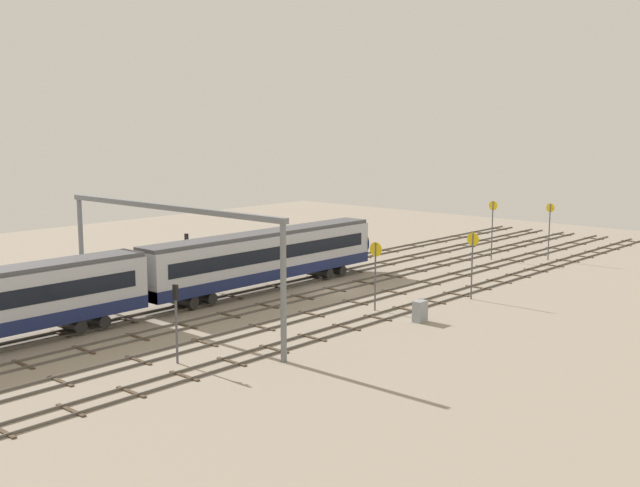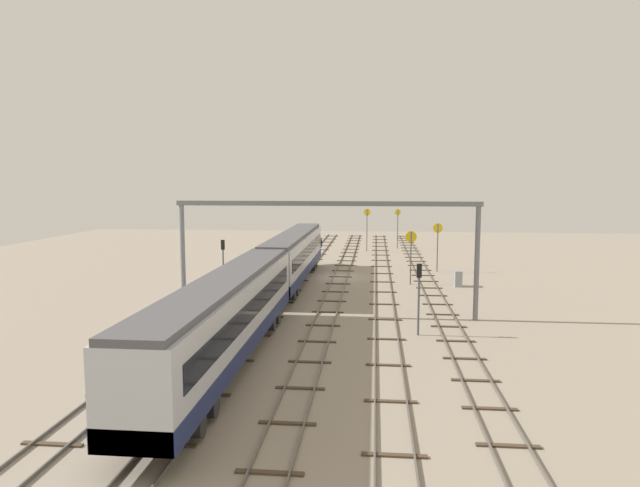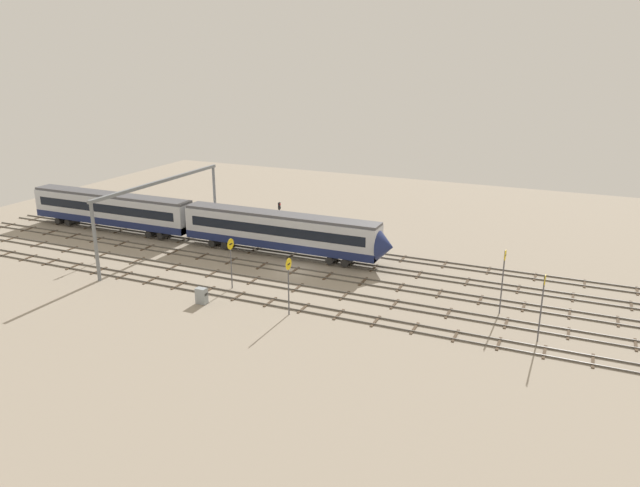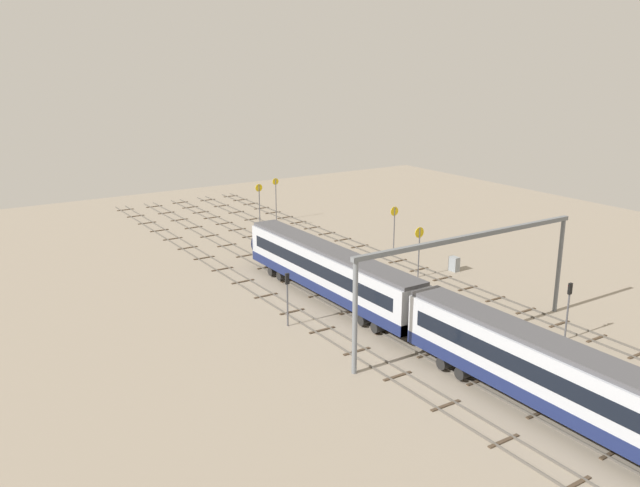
% 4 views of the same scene
% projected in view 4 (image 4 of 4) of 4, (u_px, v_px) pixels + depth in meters
% --- Properties ---
extents(ground_plane, '(106.71, 106.71, 0.00)m').
position_uv_depth(ground_plane, '(342.00, 280.00, 65.26)').
color(ground_plane, gray).
extents(track_near_foreground, '(90.71, 2.40, 0.16)m').
position_uv_depth(track_near_foreground, '(408.00, 265.00, 69.75)').
color(track_near_foreground, '#59544C').
rests_on(track_near_foreground, ground).
extents(track_second_near, '(90.71, 2.40, 0.16)m').
position_uv_depth(track_second_near, '(376.00, 272.00, 67.49)').
color(track_second_near, '#59544C').
rests_on(track_second_near, ground).
extents(track_middle, '(90.71, 2.40, 0.16)m').
position_uv_depth(track_middle, '(342.00, 279.00, 65.24)').
color(track_middle, '#59544C').
rests_on(track_middle, ground).
extents(track_with_train, '(90.71, 2.40, 0.16)m').
position_uv_depth(track_with_train, '(305.00, 287.00, 62.99)').
color(track_with_train, '#59544C').
rests_on(track_with_train, ground).
extents(track_far_background, '(90.71, 2.40, 0.16)m').
position_uv_depth(track_far_background, '(266.00, 295.00, 60.74)').
color(track_far_background, '#59544C').
rests_on(track_far_background, ground).
extents(train, '(50.40, 3.24, 4.80)m').
position_uv_depth(train, '(414.00, 313.00, 49.57)').
color(train, '#B7BCC6').
rests_on(train, ground).
extents(overhead_gantry, '(0.40, 22.14, 8.51)m').
position_uv_depth(overhead_gantry, '(470.00, 258.00, 49.72)').
color(overhead_gantry, slate).
rests_on(overhead_gantry, ground).
extents(speed_sign_near_foreground, '(0.14, 0.96, 6.03)m').
position_uv_depth(speed_sign_near_foreground, '(259.00, 201.00, 83.08)').
color(speed_sign_near_foreground, '#4C4C51').
rests_on(speed_sign_near_foreground, ground).
extents(speed_sign_mid_trackside, '(0.14, 1.09, 5.16)m').
position_uv_depth(speed_sign_mid_trackside, '(419.00, 244.00, 65.20)').
color(speed_sign_mid_trackside, '#4C4C51').
rests_on(speed_sign_mid_trackside, ground).
extents(speed_sign_far_trackside, '(0.14, 1.05, 5.34)m').
position_uv_depth(speed_sign_far_trackside, '(394.00, 222.00, 73.46)').
color(speed_sign_far_trackside, '#4C4C51').
rests_on(speed_sign_far_trackside, ground).
extents(speed_sign_distant_end, '(0.14, 0.89, 5.80)m').
position_uv_depth(speed_sign_distant_end, '(276.00, 194.00, 88.41)').
color(speed_sign_distant_end, '#4C4C51').
rests_on(speed_sign_distant_end, ground).
extents(signal_light_trackside_approach, '(0.31, 0.32, 4.55)m').
position_uv_depth(signal_light_trackside_approach, '(287.00, 292.00, 53.18)').
color(signal_light_trackside_approach, '#4C4C51').
rests_on(signal_light_trackside_approach, ground).
extents(signal_light_trackside_departure, '(0.31, 0.32, 4.69)m').
position_uv_depth(signal_light_trackside_departure, '(568.00, 303.00, 50.48)').
color(signal_light_trackside_departure, '#4C4C51').
rests_on(signal_light_trackside_departure, ground).
extents(relay_cabinet, '(1.06, 0.66, 1.51)m').
position_uv_depth(relay_cabinet, '(454.00, 264.00, 67.80)').
color(relay_cabinet, gray).
rests_on(relay_cabinet, ground).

